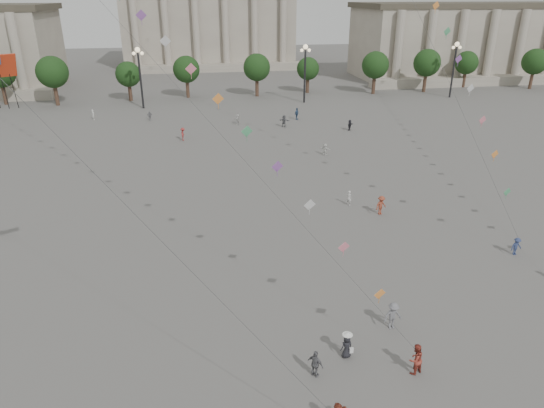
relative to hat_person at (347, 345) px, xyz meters
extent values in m
plane|color=#585653|center=(-1.36, -0.54, -0.80)|extent=(360.00, 360.00, 0.00)
cube|color=gray|center=(73.64, 94.46, 7.20)|extent=(80.00, 22.00, 16.00)
cube|color=#433D31|center=(73.64, 94.46, 15.80)|extent=(81.60, 22.44, 1.20)
cube|color=gray|center=(73.64, 81.46, 0.20)|extent=(84.00, 4.00, 2.00)
cube|color=gray|center=(-1.36, 129.46, 9.20)|extent=(46.00, 30.00, 20.00)
cube|color=gray|center=(-1.36, 112.46, 0.20)|extent=(48.30, 4.00, 2.00)
cylinder|color=#3C281E|center=(-31.36, 77.46, 0.96)|extent=(0.70, 0.70, 3.52)
sphere|color=black|center=(-31.36, 77.46, 4.64)|extent=(5.12, 5.12, 5.12)
cylinder|color=#3C281E|center=(-19.36, 77.46, 0.96)|extent=(0.70, 0.70, 3.52)
sphere|color=black|center=(-19.36, 77.46, 4.64)|extent=(5.12, 5.12, 5.12)
cylinder|color=#3C281E|center=(-7.36, 77.46, 0.96)|extent=(0.70, 0.70, 3.52)
sphere|color=black|center=(-7.36, 77.46, 4.64)|extent=(5.12, 5.12, 5.12)
cylinder|color=#3C281E|center=(4.64, 77.46, 0.96)|extent=(0.70, 0.70, 3.52)
sphere|color=black|center=(4.64, 77.46, 4.64)|extent=(5.12, 5.12, 5.12)
cylinder|color=#3C281E|center=(16.64, 77.46, 0.96)|extent=(0.70, 0.70, 3.52)
sphere|color=black|center=(16.64, 77.46, 4.64)|extent=(5.12, 5.12, 5.12)
cylinder|color=#3C281E|center=(28.64, 77.46, 0.96)|extent=(0.70, 0.70, 3.52)
sphere|color=black|center=(28.64, 77.46, 4.64)|extent=(5.12, 5.12, 5.12)
cylinder|color=#3C281E|center=(40.64, 77.46, 0.96)|extent=(0.70, 0.70, 3.52)
sphere|color=black|center=(40.64, 77.46, 4.64)|extent=(5.12, 5.12, 5.12)
cylinder|color=#3C281E|center=(52.64, 77.46, 0.96)|extent=(0.70, 0.70, 3.52)
sphere|color=black|center=(52.64, 77.46, 4.64)|extent=(5.12, 5.12, 5.12)
cylinder|color=#3C281E|center=(64.64, 77.46, 0.96)|extent=(0.70, 0.70, 3.52)
sphere|color=black|center=(64.64, 77.46, 4.64)|extent=(5.12, 5.12, 5.12)
cylinder|color=#262628|center=(-16.36, 69.46, 4.20)|extent=(0.36, 0.36, 10.00)
sphere|color=#FFE5B2|center=(-16.36, 69.46, 9.40)|extent=(0.90, 0.90, 0.90)
sphere|color=#FFE5B2|center=(-17.06, 69.46, 8.80)|extent=(0.60, 0.60, 0.60)
sphere|color=#FFE5B2|center=(-15.66, 69.46, 8.80)|extent=(0.60, 0.60, 0.60)
cylinder|color=#262628|center=(13.64, 69.46, 4.20)|extent=(0.36, 0.36, 10.00)
sphere|color=#FFE5B2|center=(13.64, 69.46, 9.40)|extent=(0.90, 0.90, 0.90)
sphere|color=#FFE5B2|center=(12.94, 69.46, 8.80)|extent=(0.60, 0.60, 0.60)
sphere|color=#FFE5B2|center=(14.34, 69.46, 8.80)|extent=(0.60, 0.60, 0.60)
cylinder|color=#262628|center=(43.64, 69.46, 4.20)|extent=(0.36, 0.36, 10.00)
sphere|color=#FFE5B2|center=(43.64, 69.46, 9.40)|extent=(0.90, 0.90, 0.90)
sphere|color=#FFE5B2|center=(42.94, 69.46, 8.80)|extent=(0.60, 0.60, 0.60)
sphere|color=#FFE5B2|center=(44.34, 69.46, 8.80)|extent=(0.60, 0.60, 0.60)
imported|color=#37547C|center=(9.33, 56.34, 0.16)|extent=(1.12, 1.15, 1.94)
imported|color=silver|center=(-0.62, 55.02, -0.02)|extent=(1.09, 1.50, 1.57)
imported|color=slate|center=(3.61, 2.03, 0.12)|extent=(1.26, 0.81, 1.84)
imported|color=white|center=(8.85, 37.01, -0.05)|extent=(1.32, 1.30, 1.52)
imported|color=brown|center=(9.19, 18.35, 0.13)|extent=(1.38, 1.11, 1.86)
imported|color=black|center=(15.83, 48.27, 0.01)|extent=(1.37, 1.44, 1.63)
imported|color=white|center=(-23.85, 61.88, 0.03)|extent=(0.56, 0.70, 1.67)
imported|color=slate|center=(6.34, 51.95, 0.14)|extent=(1.80, 1.30, 1.88)
imported|color=silver|center=(6.92, 21.00, -0.06)|extent=(0.59, 0.65, 1.49)
imported|color=slate|center=(-14.63, 59.67, -0.03)|extent=(0.93, 0.45, 1.54)
imported|color=maroon|center=(-9.21, 46.94, 0.11)|extent=(0.78, 1.24, 1.83)
imported|color=#5D5C61|center=(-2.15, -1.20, 0.02)|extent=(0.95, 0.99, 1.65)
imported|color=#973529|center=(3.30, -1.86, 0.14)|extent=(1.10, 0.98, 1.88)
imported|color=navy|center=(17.00, 9.20, -0.06)|extent=(1.05, 0.72, 1.50)
imported|color=black|center=(0.00, 0.00, -0.07)|extent=(0.82, 0.66, 1.47)
cone|color=white|center=(0.00, 0.00, 0.82)|extent=(0.52, 0.52, 0.14)
cylinder|color=white|center=(0.00, 0.00, 0.76)|extent=(0.60, 0.60, 0.02)
cube|color=white|center=(0.25, -0.15, -0.25)|extent=(0.22, 0.10, 0.35)
cylinder|color=#3F3F3F|center=(-9.14, -2.12, 8.16)|extent=(0.02, 0.02, 22.75)
cube|color=orange|center=(1.73, 0.12, 3.23)|extent=(0.76, 0.25, 0.76)
cube|color=#DA7384|center=(0.15, 2.09, 5.26)|extent=(0.76, 0.25, 0.76)
cube|color=silver|center=(-1.42, 4.06, 7.13)|extent=(0.76, 0.25, 0.76)
cube|color=#8A50A0|center=(-2.99, 6.03, 8.92)|extent=(0.76, 0.25, 0.76)
cube|color=#489D68|center=(-4.57, 8.00, 10.63)|extent=(0.76, 0.25, 0.76)
cube|color=orange|center=(-6.14, 9.97, 12.30)|extent=(0.76, 0.25, 0.76)
cube|color=#DA7384|center=(-7.72, 11.94, 13.93)|extent=(0.76, 0.25, 0.76)
cube|color=silver|center=(-9.29, 13.92, 15.52)|extent=(0.76, 0.25, 0.76)
cube|color=#8A50A0|center=(-10.86, 15.89, 17.08)|extent=(0.76, 0.25, 0.76)
cube|color=#489D68|center=(16.62, 11.10, 3.90)|extent=(0.76, 0.25, 0.76)
cube|color=orange|center=(16.24, 13.00, 6.47)|extent=(0.76, 0.25, 0.76)
cube|color=#DA7384|center=(15.85, 14.90, 8.85)|extent=(0.76, 0.25, 0.76)
cube|color=silver|center=(15.47, 16.80, 11.11)|extent=(0.76, 0.25, 0.76)
cube|color=#8A50A0|center=(15.09, 18.70, 13.28)|extent=(0.76, 0.25, 0.76)
cube|color=#489D68|center=(14.71, 20.60, 15.39)|extent=(0.76, 0.25, 0.76)
cube|color=orange|center=(14.33, 22.50, 17.45)|extent=(0.76, 0.25, 0.76)
camera|label=1|loc=(-7.91, -21.10, 18.50)|focal=32.00mm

